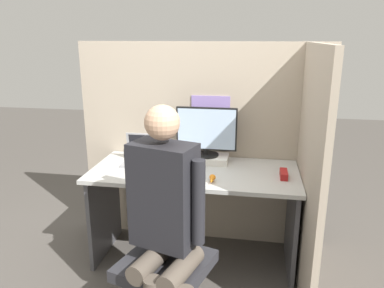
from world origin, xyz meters
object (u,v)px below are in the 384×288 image
Objects in this scene: monitor at (206,132)px; person at (165,216)px; laptop at (147,158)px; stapler at (284,174)px; carrot_toy at (212,180)px; office_chair at (164,240)px; paper_box at (206,159)px.

monitor is 1.06m from person.
stapler is at bearing -6.81° from laptop.
office_chair reaches higher than carrot_toy.
office_chair is 0.79× the size of person.
monitor is 0.43× the size of office_chair.
monitor reaches higher than stapler.
person is at bearing -129.89° from stapler.
office_chair is (0.32, -0.76, -0.24)m from laptop.
carrot_toy is at bearing -159.16° from stapler.
person is at bearing -94.44° from monitor.
stapler is at bearing 50.11° from person.
carrot_toy is (-0.48, -0.18, -0.00)m from stapler.
paper_box is at bearing 85.55° from person.
paper_box is at bearing 15.30° from laptop.
laptop is 0.85m from office_chair.
office_chair is (-0.71, -0.63, -0.22)m from stapler.
laptop is 2.38× the size of stapler.
office_chair is at bearing -98.28° from monitor.
paper_box is 0.63m from stapler.
paper_box is at bearing 157.21° from stapler.
stapler is at bearing 20.84° from carrot_toy.
paper_box is 1.04m from person.
laptop reaches higher than carrot_toy.
person is (-0.08, -1.04, 0.02)m from paper_box.
laptop reaches higher than paper_box.
office_chair is at bearing -116.56° from carrot_toy.
office_chair is at bearing -67.31° from laptop.
person is at bearing -68.30° from laptop.
stapler is at bearing -23.02° from monitor.
office_chair is at bearing 106.76° from person.
stapler reaches higher than carrot_toy.
laptop is at bearing 112.69° from office_chair.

